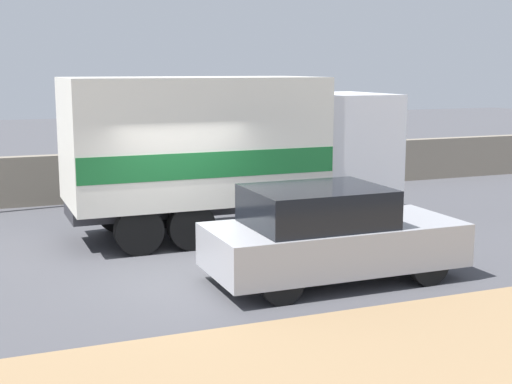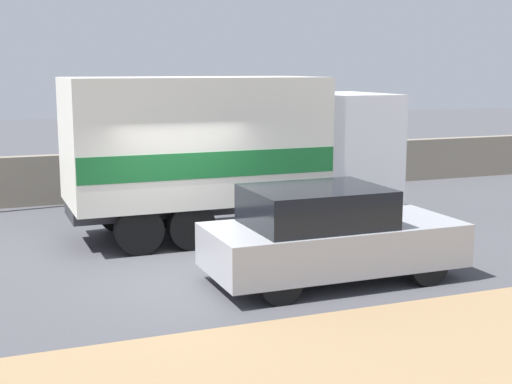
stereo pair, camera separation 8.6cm
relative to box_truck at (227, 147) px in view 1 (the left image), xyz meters
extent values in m
plane|color=#47474C|center=(-1.34, -2.66, -1.84)|extent=(80.00, 80.00, 0.00)
cube|color=gray|center=(-1.34, 4.77, -1.20)|extent=(60.00, 0.35, 1.28)
cube|color=silver|center=(2.72, 0.00, -0.17)|extent=(1.76, 2.46, 2.51)
cube|color=black|center=(3.58, 0.00, 0.34)|extent=(0.06, 2.09, 1.11)
cube|color=#2D2D33|center=(-0.73, 0.00, -1.16)|extent=(5.13, 1.39, 0.25)
cube|color=silver|center=(-0.73, 0.00, 0.21)|extent=(5.13, 2.54, 2.50)
cube|color=#19662D|center=(-0.73, 0.00, -0.17)|extent=(5.11, 2.56, 0.50)
cylinder|color=black|center=(2.72, 1.06, -1.38)|extent=(0.92, 0.28, 0.92)
cylinder|color=black|center=(2.72, -1.06, -1.38)|extent=(0.92, 0.28, 0.92)
cylinder|color=black|center=(-2.14, 1.06, -1.38)|extent=(0.92, 0.28, 0.92)
cylinder|color=black|center=(-2.14, -1.06, -1.38)|extent=(0.92, 0.28, 0.92)
cylinder|color=black|center=(-1.12, 1.06, -1.38)|extent=(0.92, 0.28, 0.92)
cylinder|color=black|center=(-1.12, -1.06, -1.38)|extent=(0.92, 0.28, 0.92)
cube|color=#9E9EA3|center=(0.49, -3.89, -1.23)|extent=(4.20, 1.85, 0.71)
cube|color=black|center=(0.15, -3.89, -0.56)|extent=(2.18, 1.70, 0.62)
cylinder|color=black|center=(1.79, -3.09, -1.50)|extent=(0.68, 0.20, 0.68)
cylinder|color=black|center=(1.79, -4.70, -1.50)|extent=(0.68, 0.20, 0.68)
cylinder|color=black|center=(-0.81, -3.09, -1.50)|extent=(0.68, 0.20, 0.68)
cylinder|color=black|center=(-0.81, -4.70, -1.50)|extent=(0.68, 0.20, 0.68)
camera|label=1|loc=(-4.96, -14.02, 1.64)|focal=50.00mm
camera|label=2|loc=(-4.88, -14.05, 1.64)|focal=50.00mm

